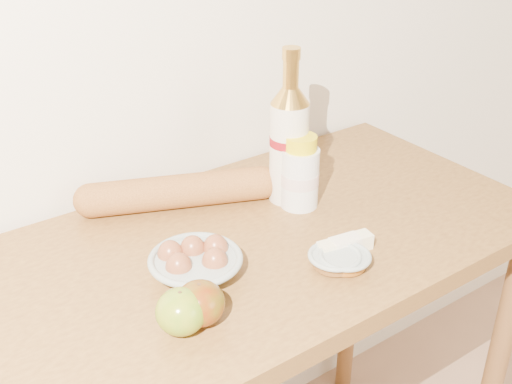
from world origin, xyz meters
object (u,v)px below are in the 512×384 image
Objects in this scene: cream_bottle at (300,174)px; bourbon_bottle at (289,141)px; egg_bowl at (195,262)px; baguette at (178,191)px; table at (247,293)px.

bourbon_bottle is at bearing 96.13° from cream_bottle.
bourbon_bottle is at bearing 22.06° from egg_bowl.
egg_bowl is (-0.30, -0.09, -0.05)m from cream_bottle.
baguette reaches higher than egg_bowl.
cream_bottle reaches higher than egg_bowl.
table is at bearing -55.58° from baguette.
cream_bottle is 0.72× the size of egg_bowl.
cream_bottle reaches higher than baguette.
cream_bottle is 0.25m from baguette.
cream_bottle is at bearing -80.66° from bourbon_bottle.
bourbon_bottle reaches higher than baguette.
table is 0.25m from baguette.
cream_bottle reaches higher than table.
table is at bearing -146.09° from bourbon_bottle.
egg_bowl is (-0.13, -0.03, 0.15)m from table.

